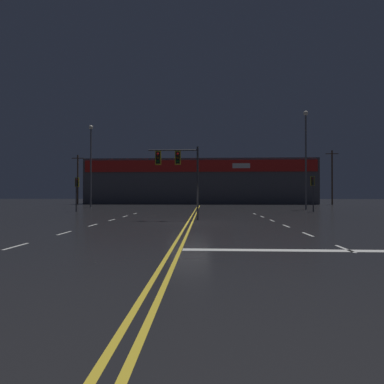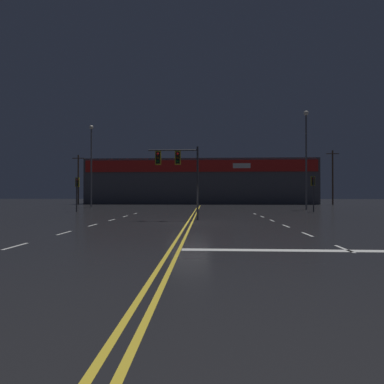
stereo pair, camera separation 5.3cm
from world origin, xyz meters
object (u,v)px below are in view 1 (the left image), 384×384
(traffic_signal_corner_northeast, at_px, (313,186))
(traffic_signal_median, at_px, (177,164))
(streetlight_far_left, at_px, (91,156))
(traffic_signal_corner_northwest, at_px, (77,187))
(streetlight_far_right, at_px, (306,148))

(traffic_signal_corner_northeast, bearing_deg, traffic_signal_median, -141.62)
(traffic_signal_corner_northeast, distance_m, streetlight_far_left, 29.30)
(traffic_signal_median, bearing_deg, traffic_signal_corner_northwest, 140.13)
(streetlight_far_left, bearing_deg, traffic_signal_corner_northeast, -19.40)
(traffic_signal_median, relative_size, streetlight_far_left, 0.45)
(traffic_signal_median, relative_size, streetlight_far_right, 0.44)
(traffic_signal_median, height_order, traffic_signal_corner_northeast, traffic_signal_median)
(traffic_signal_corner_northwest, xyz_separation_m, streetlight_far_right, (25.57, 5.61, 4.70))
(traffic_signal_corner_northeast, bearing_deg, streetlight_far_left, 160.60)
(traffic_signal_corner_northeast, height_order, streetlight_far_left, streetlight_far_left)
(traffic_signal_corner_northeast, height_order, traffic_signal_corner_northwest, traffic_signal_corner_northeast)
(streetlight_far_left, bearing_deg, traffic_signal_corner_northwest, -76.23)
(traffic_signal_median, height_order, streetlight_far_left, streetlight_far_left)
(traffic_signal_median, xyz_separation_m, streetlight_far_left, (-14.04, 20.13, 3.22))
(streetlight_far_right, bearing_deg, streetlight_far_left, 169.99)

